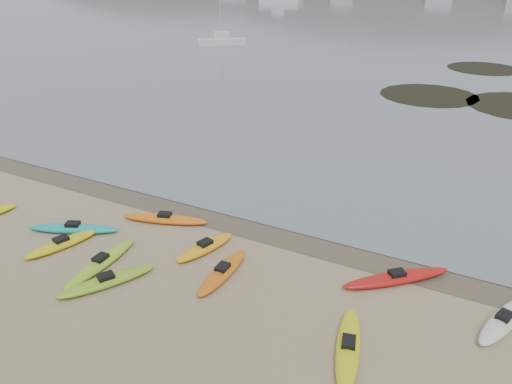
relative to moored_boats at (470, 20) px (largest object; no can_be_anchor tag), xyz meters
The scene contains 5 objects.
ground 81.92m from the moored_boats, 89.25° to the right, with size 600.00×600.00×0.00m, color tan.
wet_sand 82.22m from the moored_boats, 89.25° to the right, with size 60.00×60.00×0.00m, color brown.
kayaks 86.04m from the moored_boats, 89.79° to the right, with size 22.58×8.47×0.34m.
kelp_mats 52.20m from the moored_boats, 81.97° to the right, with size 16.02×22.30×0.04m.
moored_boats is the anchor object (origin of this frame).
Camera 1 is at (9.04, -16.96, 10.57)m, focal length 35.00 mm.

